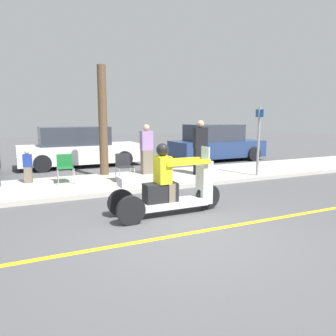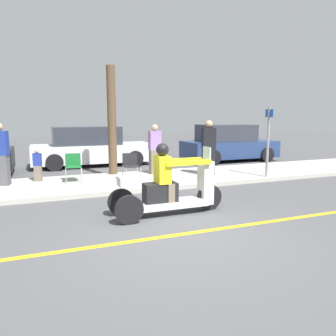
{
  "view_description": "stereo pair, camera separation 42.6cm",
  "coord_description": "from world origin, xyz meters",
  "px_view_note": "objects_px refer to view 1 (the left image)",
  "views": [
    {
      "loc": [
        -2.57,
        -4.78,
        2.03
      ],
      "look_at": [
        0.25,
        1.17,
        0.98
      ],
      "focal_mm": 35.0,
      "sensor_mm": 36.0,
      "label": 1
    },
    {
      "loc": [
        -2.18,
        -4.95,
        2.03
      ],
      "look_at": [
        0.25,
        1.17,
        0.98
      ],
      "focal_mm": 35.0,
      "sensor_mm": 36.0,
      "label": 2
    }
  ],
  "objects_px": {
    "parked_car_lot_left": "(216,144)",
    "spectator_far_back": "(200,149)",
    "spectator_by_tree": "(28,167)",
    "folding_chair_set_back": "(65,165)",
    "parked_car_lot_far": "(79,148)",
    "motorcycle_trike": "(168,189)",
    "tree_trunk": "(103,121)",
    "folding_chair_curbside": "(124,164)",
    "spectator_mid_group": "(147,150)",
    "street_sign": "(259,139)"
  },
  "relations": [
    {
      "from": "parked_car_lot_left",
      "to": "spectator_far_back",
      "type": "bearing_deg",
      "value": -130.01
    },
    {
      "from": "spectator_by_tree",
      "to": "folding_chair_set_back",
      "type": "height_order",
      "value": "spectator_by_tree"
    },
    {
      "from": "folding_chair_set_back",
      "to": "parked_car_lot_far",
      "type": "bearing_deg",
      "value": 73.96
    },
    {
      "from": "motorcycle_trike",
      "to": "tree_trunk",
      "type": "relative_size",
      "value": 0.7
    },
    {
      "from": "motorcycle_trike",
      "to": "folding_chair_curbside",
      "type": "bearing_deg",
      "value": 88.72
    },
    {
      "from": "folding_chair_set_back",
      "to": "parked_car_lot_far",
      "type": "relative_size",
      "value": 0.17
    },
    {
      "from": "tree_trunk",
      "to": "folding_chair_curbside",
      "type": "bearing_deg",
      "value": -80.43
    },
    {
      "from": "motorcycle_trike",
      "to": "spectator_by_tree",
      "type": "relative_size",
      "value": 2.55
    },
    {
      "from": "folding_chair_curbside",
      "to": "tree_trunk",
      "type": "distance_m",
      "value": 1.89
    },
    {
      "from": "spectator_far_back",
      "to": "parked_car_lot_far",
      "type": "distance_m",
      "value": 5.3
    },
    {
      "from": "spectator_by_tree",
      "to": "tree_trunk",
      "type": "bearing_deg",
      "value": 10.55
    },
    {
      "from": "spectator_far_back",
      "to": "spectator_mid_group",
      "type": "xyz_separation_m",
      "value": [
        -1.54,
        0.88,
        -0.07
      ]
    },
    {
      "from": "motorcycle_trike",
      "to": "folding_chair_set_back",
      "type": "distance_m",
      "value": 4.04
    },
    {
      "from": "street_sign",
      "to": "parked_car_lot_far",
      "type": "bearing_deg",
      "value": 132.07
    },
    {
      "from": "spectator_mid_group",
      "to": "street_sign",
      "type": "xyz_separation_m",
      "value": [
        3.13,
        -1.85,
        0.41
      ]
    },
    {
      "from": "folding_chair_curbside",
      "to": "folding_chair_set_back",
      "type": "bearing_deg",
      "value": 161.2
    },
    {
      "from": "spectator_by_tree",
      "to": "folding_chair_set_back",
      "type": "distance_m",
      "value": 1.06
    },
    {
      "from": "spectator_by_tree",
      "to": "parked_car_lot_left",
      "type": "xyz_separation_m",
      "value": [
        8.13,
        2.58,
        0.19
      ]
    },
    {
      "from": "spectator_mid_group",
      "to": "street_sign",
      "type": "distance_m",
      "value": 3.66
    },
    {
      "from": "folding_chair_curbside",
      "to": "street_sign",
      "type": "relative_size",
      "value": 0.37
    },
    {
      "from": "motorcycle_trike",
      "to": "spectator_far_back",
      "type": "bearing_deg",
      "value": 50.23
    },
    {
      "from": "parked_car_lot_far",
      "to": "tree_trunk",
      "type": "relative_size",
      "value": 1.36
    },
    {
      "from": "spectator_mid_group",
      "to": "folding_chair_curbside",
      "type": "distance_m",
      "value": 1.46
    },
    {
      "from": "spectator_far_back",
      "to": "tree_trunk",
      "type": "distance_m",
      "value": 3.29
    },
    {
      "from": "folding_chair_curbside",
      "to": "motorcycle_trike",
      "type": "bearing_deg",
      "value": -91.28
    },
    {
      "from": "spectator_by_tree",
      "to": "parked_car_lot_far",
      "type": "distance_m",
      "value": 3.94
    },
    {
      "from": "parked_car_lot_left",
      "to": "street_sign",
      "type": "xyz_separation_m",
      "value": [
        -1.35,
        -4.46,
        0.55
      ]
    },
    {
      "from": "motorcycle_trike",
      "to": "spectator_by_tree",
      "type": "bearing_deg",
      "value": 121.02
    },
    {
      "from": "motorcycle_trike",
      "to": "folding_chair_set_back",
      "type": "bearing_deg",
      "value": 112.14
    },
    {
      "from": "parked_car_lot_far",
      "to": "folding_chair_curbside",
      "type": "bearing_deg",
      "value": -83.23
    },
    {
      "from": "folding_chair_curbside",
      "to": "street_sign",
      "type": "distance_m",
      "value": 4.37
    },
    {
      "from": "spectator_far_back",
      "to": "tree_trunk",
      "type": "xyz_separation_m",
      "value": [
        -2.86,
        1.35,
        0.9
      ]
    },
    {
      "from": "spectator_by_tree",
      "to": "parked_car_lot_far",
      "type": "xyz_separation_m",
      "value": [
        2.06,
        3.35,
        0.17
      ]
    },
    {
      "from": "spectator_far_back",
      "to": "parked_car_lot_far",
      "type": "xyz_separation_m",
      "value": [
        -3.14,
        4.27,
        -0.22
      ]
    },
    {
      "from": "motorcycle_trike",
      "to": "parked_car_lot_far",
      "type": "height_order",
      "value": "parked_car_lot_far"
    },
    {
      "from": "folding_chair_curbside",
      "to": "street_sign",
      "type": "height_order",
      "value": "street_sign"
    },
    {
      "from": "folding_chair_curbside",
      "to": "tree_trunk",
      "type": "relative_size",
      "value": 0.23
    },
    {
      "from": "parked_car_lot_far",
      "to": "folding_chair_set_back",
      "type": "bearing_deg",
      "value": -106.04
    },
    {
      "from": "spectator_far_back",
      "to": "folding_chair_curbside",
      "type": "height_order",
      "value": "spectator_far_back"
    },
    {
      "from": "spectator_by_tree",
      "to": "parked_car_lot_left",
      "type": "height_order",
      "value": "parked_car_lot_left"
    },
    {
      "from": "spectator_by_tree",
      "to": "tree_trunk",
      "type": "xyz_separation_m",
      "value": [
        2.34,
        0.44,
        1.29
      ]
    },
    {
      "from": "spectator_mid_group",
      "to": "folding_chair_set_back",
      "type": "relative_size",
      "value": 2.0
    },
    {
      "from": "spectator_far_back",
      "to": "tree_trunk",
      "type": "bearing_deg",
      "value": 154.76
    },
    {
      "from": "spectator_mid_group",
      "to": "folding_chair_set_back",
      "type": "bearing_deg",
      "value": -171.83
    },
    {
      "from": "parked_car_lot_left",
      "to": "tree_trunk",
      "type": "height_order",
      "value": "tree_trunk"
    },
    {
      "from": "tree_trunk",
      "to": "spectator_by_tree",
      "type": "bearing_deg",
      "value": -169.45
    },
    {
      "from": "spectator_far_back",
      "to": "parked_car_lot_far",
      "type": "bearing_deg",
      "value": 126.36
    },
    {
      "from": "street_sign",
      "to": "motorcycle_trike",
      "type": "bearing_deg",
      "value": -152.01
    },
    {
      "from": "spectator_by_tree",
      "to": "street_sign",
      "type": "bearing_deg",
      "value": -15.51
    },
    {
      "from": "spectator_mid_group",
      "to": "folding_chair_curbside",
      "type": "height_order",
      "value": "spectator_mid_group"
    }
  ]
}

